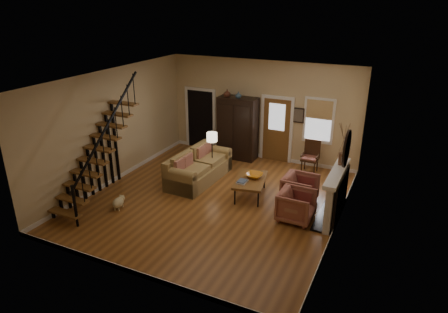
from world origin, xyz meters
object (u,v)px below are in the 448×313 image
at_px(side_chair, 310,157).
at_px(floor_lamp, 212,155).
at_px(armoire, 238,128).
at_px(armchair_right, 300,190).
at_px(sofa, 199,167).
at_px(coffee_table, 250,187).
at_px(armchair_left, 296,206).

bearing_deg(side_chair, floor_lamp, -149.85).
bearing_deg(side_chair, armoire, 175.52).
bearing_deg(floor_lamp, armchair_right, -11.28).
height_order(sofa, side_chair, side_chair).
bearing_deg(armoire, coffee_table, -59.31).
height_order(armoire, armchair_right, armoire).
distance_m(armchair_left, armchair_right, 0.90).
bearing_deg(armchair_right, armoire, 53.09).
distance_m(armchair_right, floor_lamp, 2.97).
relative_size(sofa, armchair_left, 2.77).
xyz_separation_m(coffee_table, side_chair, (1.07, 2.29, 0.25)).
distance_m(coffee_table, armchair_left, 1.66).
relative_size(armoire, armchair_right, 2.43).
height_order(armoire, coffee_table, armoire).
relative_size(sofa, side_chair, 2.30).
distance_m(armoire, floor_lamp, 1.77).
xyz_separation_m(sofa, floor_lamp, (0.20, 0.47, 0.26)).
xyz_separation_m(armoire, floor_lamp, (-0.08, -1.73, -0.36)).
bearing_deg(coffee_table, side_chair, 64.98).
bearing_deg(armchair_right, side_chair, 9.66).
bearing_deg(sofa, armchair_right, 0.42).
bearing_deg(sofa, armoire, 85.05).
relative_size(floor_lamp, side_chair, 1.36).
distance_m(sofa, armchair_left, 3.40).
bearing_deg(armchair_left, armchair_right, 10.99).
relative_size(armchair_left, floor_lamp, 0.61).
xyz_separation_m(armchair_left, armchair_right, (-0.16, 0.89, 0.01)).
bearing_deg(side_chair, armchair_right, -82.77).
bearing_deg(side_chair, sofa, -144.72).
bearing_deg(side_chair, coffee_table, -115.02).
xyz_separation_m(armchair_left, side_chair, (-0.42, 2.99, 0.12)).
height_order(armchair_right, floor_lamp, floor_lamp).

